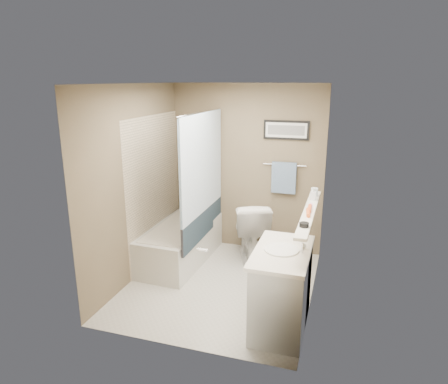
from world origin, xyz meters
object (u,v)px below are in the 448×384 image
(glass_jar, at_px, (314,192))
(soap_bottle, at_px, (313,194))
(bathtub, at_px, (180,244))
(toilet, at_px, (250,229))
(candle_bowl_near, at_px, (304,225))
(hair_brush_back, at_px, (310,208))
(vanity, at_px, (282,291))
(hair_brush_front, at_px, (308,212))

(glass_jar, bearing_deg, soap_bottle, -90.00)
(bathtub, height_order, soap_bottle, soap_bottle)
(glass_jar, xyz_separation_m, soap_bottle, (0.00, -0.15, 0.02))
(bathtub, bearing_deg, toilet, 26.07)
(candle_bowl_near, bearing_deg, soap_bottle, 90.00)
(hair_brush_back, bearing_deg, soap_bottle, 90.00)
(hair_brush_back, bearing_deg, vanity, -110.95)
(bathtub, bearing_deg, hair_brush_front, -21.19)
(toilet, height_order, hair_brush_front, hair_brush_front)
(glass_jar, bearing_deg, hair_brush_back, -90.00)
(candle_bowl_near, distance_m, hair_brush_front, 0.37)
(hair_brush_front, xyz_separation_m, glass_jar, (0.00, 0.69, 0.03))
(toilet, bearing_deg, bathtub, 2.50)
(vanity, relative_size, candle_bowl_near, 10.00)
(bathtub, distance_m, soap_bottle, 2.03)
(hair_brush_front, bearing_deg, bathtub, 156.56)
(soap_bottle, bearing_deg, hair_brush_back, -90.00)
(bathtub, xyz_separation_m, vanity, (1.60, -1.12, 0.15))
(vanity, xyz_separation_m, hair_brush_back, (0.19, 0.48, 0.74))
(vanity, xyz_separation_m, glass_jar, (0.19, 1.04, 0.77))
(bathtub, relative_size, hair_brush_back, 6.82)
(bathtub, xyz_separation_m, glass_jar, (1.79, -0.08, 0.92))
(vanity, xyz_separation_m, candle_bowl_near, (0.19, -0.02, 0.73))
(vanity, height_order, hair_brush_back, hair_brush_back)
(bathtub, relative_size, hair_brush_front, 6.82)
(hair_brush_front, distance_m, soap_bottle, 0.54)
(toilet, distance_m, glass_jar, 1.25)
(hair_brush_back, relative_size, glass_jar, 2.20)
(toilet, relative_size, glass_jar, 8.36)
(toilet, bearing_deg, hair_brush_back, 108.90)
(candle_bowl_near, bearing_deg, hair_brush_front, 90.00)
(vanity, bearing_deg, candle_bowl_near, -6.83)
(vanity, bearing_deg, hair_brush_back, 69.02)
(vanity, distance_m, hair_brush_front, 0.84)
(glass_jar, distance_m, soap_bottle, 0.15)
(candle_bowl_near, relative_size, soap_bottle, 0.63)
(hair_brush_front, relative_size, hair_brush_back, 1.00)
(toilet, xyz_separation_m, vanity, (0.69, -1.52, -0.02))
(candle_bowl_near, bearing_deg, glass_jar, 90.00)
(toilet, height_order, glass_jar, glass_jar)
(soap_bottle, bearing_deg, bathtub, 172.57)
(toilet, relative_size, hair_brush_back, 3.80)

